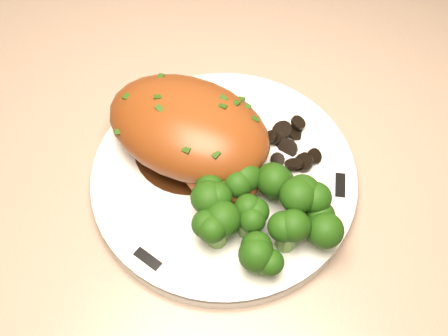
% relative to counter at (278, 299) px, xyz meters
% --- Properties ---
extents(counter, '(1.93, 0.65, 0.95)m').
position_rel_counter_xyz_m(counter, '(0.00, 0.00, 0.00)').
color(counter, brown).
rests_on(counter, ground).
extents(plate, '(0.28, 0.28, 0.02)m').
position_rel_counter_xyz_m(plate, '(-0.08, -0.05, 0.42)').
color(plate, white).
rests_on(plate, counter).
extents(rim_accent_0, '(0.01, 0.03, 0.00)m').
position_rel_counter_xyz_m(rim_accent_0, '(0.03, -0.03, 0.43)').
color(rim_accent_0, black).
rests_on(rim_accent_0, plate).
extents(rim_accent_1, '(0.03, 0.02, 0.00)m').
position_rel_counter_xyz_m(rim_accent_1, '(-0.15, 0.04, 0.43)').
color(rim_accent_1, black).
rests_on(rim_accent_1, plate).
extents(rim_accent_2, '(0.03, 0.02, 0.00)m').
position_rel_counter_xyz_m(rim_accent_2, '(-0.13, -0.15, 0.43)').
color(rim_accent_2, black).
rests_on(rim_accent_2, plate).
extents(gravy_pool, '(0.11, 0.11, 0.00)m').
position_rel_counter_xyz_m(gravy_pool, '(-0.12, -0.02, 0.43)').
color(gravy_pool, black).
rests_on(gravy_pool, plate).
extents(chicken_breast, '(0.18, 0.15, 0.06)m').
position_rel_counter_xyz_m(chicken_breast, '(-0.12, -0.03, 0.46)').
color(chicken_breast, brown).
rests_on(chicken_breast, plate).
extents(mushroom_pile, '(0.08, 0.06, 0.02)m').
position_rel_counter_xyz_m(mushroom_pile, '(-0.03, -0.00, 0.44)').
color(mushroom_pile, black).
rests_on(mushroom_pile, plate).
extents(broccoli_florets, '(0.12, 0.10, 0.04)m').
position_rel_counter_xyz_m(broccoli_florets, '(-0.03, -0.09, 0.46)').
color(broccoli_florets, '#64913D').
rests_on(broccoli_florets, plate).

